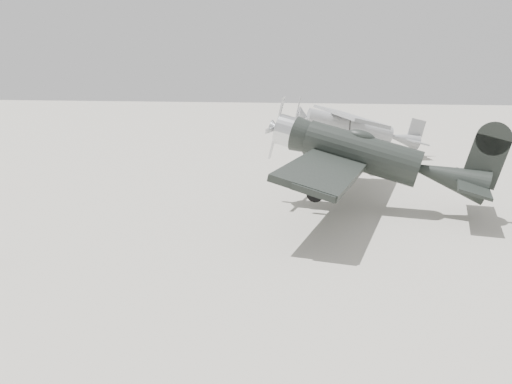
% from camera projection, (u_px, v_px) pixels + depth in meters
% --- Properties ---
extents(ground, '(160.00, 160.00, 0.00)m').
position_uv_depth(ground, '(282.00, 238.00, 17.03)').
color(ground, '#A5A193').
rests_on(ground, ground).
extents(lowwing_monoplane, '(9.25, 12.87, 4.13)m').
position_uv_depth(lowwing_monoplane, '(372.00, 157.00, 20.19)').
color(lowwing_monoplane, black).
rests_on(lowwing_monoplane, ground).
extents(highwing_monoplane, '(8.89, 12.41, 3.51)m').
position_uv_depth(highwing_monoplane, '(355.00, 124.00, 33.43)').
color(highwing_monoplane, gray).
rests_on(highwing_monoplane, ground).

